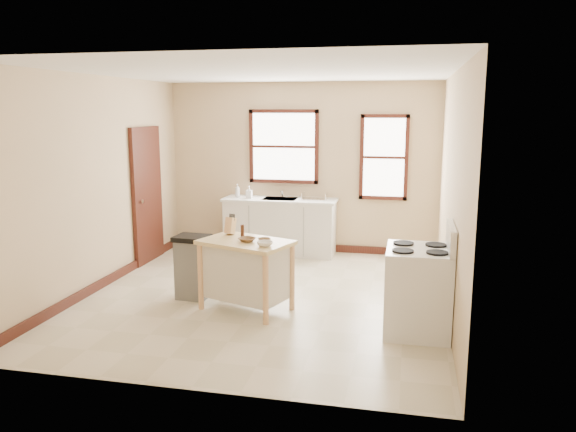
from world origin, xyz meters
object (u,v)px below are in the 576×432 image
object	(u,v)px
soap_bottle_b	(249,192)
knife_block	(230,226)
soap_bottle_a	(237,191)
kitchen_island	(246,275)
dish_rack	(315,196)
bowl_a	(247,240)
bowl_b	(264,240)
gas_stove	(418,278)
bowl_c	(265,244)
trash_bin	(193,267)
pepper_grinder	(242,231)

from	to	relation	value
soap_bottle_b	knife_block	size ratio (longest dim) A/B	1.00
soap_bottle_a	kitchen_island	bearing A→B (deg)	-75.82
dish_rack	bowl_a	size ratio (longest dim) A/B	2.13
bowl_b	gas_stove	world-z (taller)	gas_stove
knife_block	bowl_c	world-z (taller)	knife_block
soap_bottle_a	kitchen_island	size ratio (longest dim) A/B	0.21
soap_bottle_a	bowl_b	world-z (taller)	soap_bottle_a
soap_bottle_b	bowl_c	size ratio (longest dim) A/B	1.11
soap_bottle_b	bowl_c	world-z (taller)	soap_bottle_b
trash_bin	gas_stove	bearing A→B (deg)	-7.34
bowl_b	trash_bin	distance (m)	1.14
bowl_c	bowl_b	bearing A→B (deg)	106.08
dish_rack	bowl_a	world-z (taller)	dish_rack
soap_bottle_b	bowl_c	bearing A→B (deg)	-68.79
soap_bottle_a	soap_bottle_b	bearing A→B (deg)	-22.99
bowl_c	soap_bottle_a	bearing A→B (deg)	112.90
kitchen_island	pepper_grinder	xyz separation A→B (m)	(-0.09, 0.17, 0.50)
soap_bottle_a	bowl_c	size ratio (longest dim) A/B	1.22
soap_bottle_a	bowl_b	distance (m)	2.94
kitchen_island	trash_bin	xyz separation A→B (m)	(-0.78, 0.26, -0.02)
soap_bottle_b	bowl_a	distance (m)	2.78
pepper_grinder	bowl_a	size ratio (longest dim) A/B	0.79
bowl_a	bowl_b	size ratio (longest dim) A/B	1.25
trash_bin	bowl_a	bearing A→B (deg)	-17.34
dish_rack	bowl_c	bearing A→B (deg)	-93.01
soap_bottle_a	pepper_grinder	size ratio (longest dim) A/B	1.46
kitchen_island	bowl_b	bearing A→B (deg)	19.24
soap_bottle_a	gas_stove	xyz separation A→B (m)	(2.93, -2.97, -0.43)
kitchen_island	bowl_c	world-z (taller)	bowl_c
trash_bin	knife_block	bearing A→B (deg)	5.60
soap_bottle_a	bowl_a	distance (m)	2.92
knife_block	bowl_c	xyz separation A→B (m)	(0.57, -0.50, -0.07)
kitchen_island	trash_bin	bearing A→B (deg)	-178.97
knife_block	kitchen_island	bearing A→B (deg)	-30.00
trash_bin	bowl_b	bearing A→B (deg)	-10.88
bowl_a	gas_stove	size ratio (longest dim) A/B	0.16
soap_bottle_b	dish_rack	world-z (taller)	soap_bottle_b
pepper_grinder	bowl_c	xyz separation A→B (m)	(0.38, -0.40, -0.05)
soap_bottle_a	pepper_grinder	bearing A→B (deg)	-76.44
soap_bottle_a	dish_rack	bearing A→B (deg)	-3.65
pepper_grinder	gas_stove	distance (m)	2.15
kitchen_island	soap_bottle_a	bearing A→B (deg)	128.66
bowl_b	bowl_a	bearing A→B (deg)	-165.39
dish_rack	bowl_c	xyz separation A→B (m)	(-0.07, -2.95, -0.10)
pepper_grinder	knife_block	bearing A→B (deg)	150.48
kitchen_island	knife_block	world-z (taller)	knife_block
dish_rack	kitchen_island	bearing A→B (deg)	-99.22
bowl_c	kitchen_island	bearing A→B (deg)	142.26
dish_rack	bowl_a	xyz separation A→B (m)	(-0.33, -2.78, -0.10)
soap_bottle_a	gas_stove	bearing A→B (deg)	-50.47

